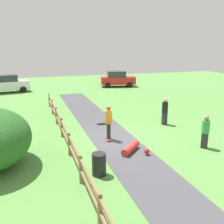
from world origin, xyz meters
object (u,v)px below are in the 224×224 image
at_px(bystander_green, 205,130).
at_px(parked_car_white, 8,84).
at_px(trash_bin, 99,164).
at_px(bystander_black, 165,110).
at_px(skater_fallen, 132,148).
at_px(skateboard_loose, 103,123).
at_px(skater_riding, 109,121).
at_px(parked_car_red, 117,79).

distance_m(bystander_green, parked_car_white, 22.11).
height_order(trash_bin, parked_car_white, parked_car_white).
distance_m(bystander_black, parked_car_white, 18.64).
bearing_deg(trash_bin, bystander_black, 40.87).
relative_size(skater_fallen, skateboard_loose, 1.66).
height_order(skater_riding, parked_car_red, parked_car_red).
distance_m(trash_bin, skater_fallen, 2.63).
relative_size(bystander_green, bystander_black, 0.96).
relative_size(skater_fallen, bystander_green, 0.81).
bearing_deg(skateboard_loose, parked_car_white, 114.13).
xyz_separation_m(skater_riding, bystander_green, (4.19, -2.56, -0.16)).
height_order(trash_bin, bystander_green, bystander_green).
bearing_deg(parked_car_red, skateboard_loose, -113.21).
xyz_separation_m(bystander_green, parked_car_red, (2.47, 19.66, 0.05)).
relative_size(skateboard_loose, bystander_green, 0.48).
relative_size(trash_bin, bystander_black, 0.52).
bearing_deg(skateboard_loose, bystander_green, -54.82).
distance_m(skater_fallen, skateboard_loose, 4.63).
relative_size(parked_car_red, parked_car_white, 1.01).
bearing_deg(bystander_green, skater_riding, 148.55).
distance_m(trash_bin, skateboard_loose, 6.54).
distance_m(skater_riding, skater_fallen, 2.19).
relative_size(skateboard_loose, parked_car_white, 0.18).
bearing_deg(skateboard_loose, skater_riding, -100.12).
bearing_deg(parked_car_white, skater_fallen, -71.09).
relative_size(skateboard_loose, bystander_black, 0.47).
xyz_separation_m(skater_fallen, parked_car_red, (6.11, 19.03, 0.76)).
bearing_deg(parked_car_white, bystander_green, -62.67).
height_order(skater_riding, bystander_black, skater_riding).
bearing_deg(bystander_black, skater_fallen, -137.33).
bearing_deg(bystander_green, parked_car_white, 117.33).
height_order(skateboard_loose, bystander_green, bystander_green).
bearing_deg(parked_car_white, skateboard_loose, -65.87).
relative_size(trash_bin, bystander_green, 0.54).
bearing_deg(bystander_black, skateboard_loose, 162.44).
relative_size(skateboard_loose, parked_car_red, 0.18).
bearing_deg(bystander_black, skater_riding, -160.66).
xyz_separation_m(skater_fallen, bystander_green, (3.64, -0.63, 0.71)).
xyz_separation_m(trash_bin, parked_car_white, (-4.43, 20.60, 0.51)).
height_order(skater_riding, skateboard_loose, skater_riding).
bearing_deg(skater_fallen, trash_bin, -142.61).
bearing_deg(skateboard_loose, trash_bin, -107.92).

